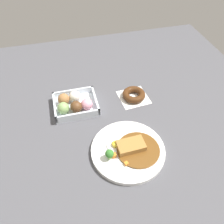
# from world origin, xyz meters

# --- Properties ---
(ground_plane) EXTENTS (1.60, 1.60, 0.00)m
(ground_plane) POSITION_xyz_m (0.00, 0.00, 0.00)
(ground_plane) COLOR #4C4C51
(curry_plate) EXTENTS (0.28, 0.28, 0.06)m
(curry_plate) POSITION_xyz_m (0.05, -0.12, 0.01)
(curry_plate) COLOR white
(curry_plate) RESTS_ON ground_plane
(donut_box) EXTENTS (0.19, 0.16, 0.06)m
(donut_box) POSITION_xyz_m (-0.11, 0.17, 0.03)
(donut_box) COLOR silver
(donut_box) RESTS_ON ground_plane
(chocolate_ring_donut) EXTENTS (0.14, 0.14, 0.03)m
(chocolate_ring_donut) POSITION_xyz_m (0.17, 0.17, 0.02)
(chocolate_ring_donut) COLOR white
(chocolate_ring_donut) RESTS_ON ground_plane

